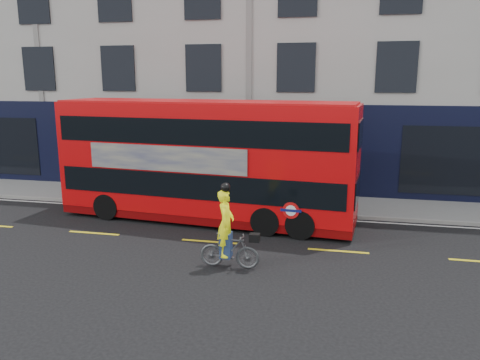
# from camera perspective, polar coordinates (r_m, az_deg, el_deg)

# --- Properties ---
(ground) EXTENTS (120.00, 120.00, 0.00)m
(ground) POSITION_cam_1_polar(r_m,az_deg,el_deg) (13.62, -5.48, -9.58)
(ground) COLOR black
(ground) RESTS_ON ground
(pavement) EXTENTS (60.00, 3.00, 0.12)m
(pavement) POSITION_cam_1_polar(r_m,az_deg,el_deg) (19.59, 0.20, -2.51)
(pavement) COLOR gray
(pavement) RESTS_ON ground
(kerb) EXTENTS (60.00, 0.12, 0.13)m
(kerb) POSITION_cam_1_polar(r_m,az_deg,el_deg) (18.17, -0.77, -3.68)
(kerb) COLOR gray
(kerb) RESTS_ON ground
(building_terrace) EXTENTS (50.00, 10.07, 15.00)m
(building_terrace) POSITION_cam_1_polar(r_m,az_deg,el_deg) (25.40, 3.33, 17.74)
(building_terrace) COLOR #ABA8A1
(building_terrace) RESTS_ON ground
(road_edge_line) EXTENTS (58.00, 0.10, 0.01)m
(road_edge_line) POSITION_cam_1_polar(r_m,az_deg,el_deg) (17.91, -0.99, -4.12)
(road_edge_line) COLOR silver
(road_edge_line) RESTS_ON ground
(lane_dashes) EXTENTS (58.00, 0.12, 0.01)m
(lane_dashes) POSITION_cam_1_polar(r_m,az_deg,el_deg) (14.96, -3.76, -7.49)
(lane_dashes) COLOR gold
(lane_dashes) RESTS_ON ground
(bus) EXTENTS (10.85, 3.43, 4.30)m
(bus) POSITION_cam_1_polar(r_m,az_deg,el_deg) (16.73, -4.09, 2.43)
(bus) COLOR red
(bus) RESTS_ON ground
(cyclist) EXTENTS (1.65, 0.67, 2.37)m
(cyclist) POSITION_cam_1_polar(r_m,az_deg,el_deg) (12.72, -1.46, -7.20)
(cyclist) COLOR #4D5052
(cyclist) RESTS_ON ground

